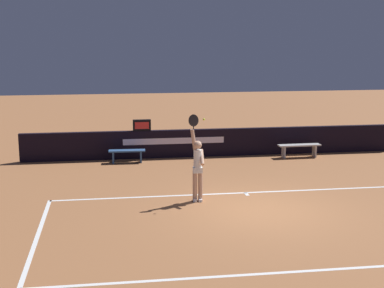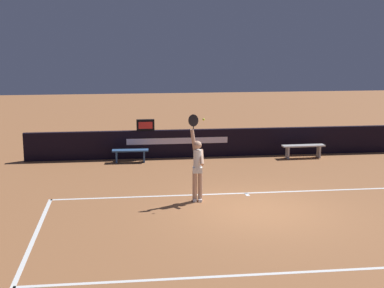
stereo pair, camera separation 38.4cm
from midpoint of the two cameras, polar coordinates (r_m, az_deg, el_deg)
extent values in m
plane|color=#9D623A|center=(15.27, 6.24, -6.69)|extent=(60.00, 60.00, 0.00)
cube|color=white|center=(16.83, 4.80, -4.96)|extent=(11.40, 0.11, 0.00)
cube|color=white|center=(11.73, 11.22, -12.52)|extent=(11.40, 0.11, 0.00)
cube|color=white|center=(13.86, -16.21, -8.97)|extent=(0.11, 5.75, 0.00)
cube|color=white|center=(16.69, 4.92, -5.10)|extent=(0.11, 0.30, 0.00)
cube|color=black|center=(21.61, 1.72, 0.16)|extent=(14.54, 0.20, 1.06)
cube|color=silver|center=(21.27, -2.37, 0.31)|extent=(3.85, 0.01, 0.23)
cube|color=black|center=(21.17, -5.64, 1.92)|extent=(0.67, 0.15, 0.42)
cube|color=red|center=(21.09, -5.63, 1.88)|extent=(0.52, 0.01, 0.26)
cylinder|color=tan|center=(15.86, 0.15, -4.30)|extent=(0.13, 0.13, 0.87)
cylinder|color=tan|center=(15.85, -0.40, -4.31)|extent=(0.13, 0.13, 0.87)
cube|color=white|center=(15.96, 0.16, -5.70)|extent=(0.12, 0.25, 0.07)
cube|color=white|center=(15.95, -0.40, -5.71)|extent=(0.12, 0.25, 0.07)
cylinder|color=white|center=(15.68, -0.13, -1.69)|extent=(0.23, 0.23, 0.61)
cube|color=white|center=(15.74, -0.13, -2.64)|extent=(0.28, 0.23, 0.16)
sphere|color=tan|center=(15.58, -0.13, -0.09)|extent=(0.23, 0.23, 0.23)
cylinder|color=tan|center=(15.55, -0.55, 0.44)|extent=(0.19, 0.12, 0.59)
cylinder|color=tan|center=(15.60, 0.31, -1.36)|extent=(0.14, 0.48, 0.40)
ellipsoid|color=black|center=(15.45, -0.55, 2.41)|extent=(0.29, 0.05, 0.35)
cylinder|color=black|center=(15.48, -0.55, 1.71)|extent=(0.03, 0.03, 0.18)
sphere|color=#C9DF34|center=(15.30, 0.50, 2.52)|extent=(0.06, 0.06, 0.06)
cube|color=#2E5183|center=(20.68, -7.16, -0.69)|extent=(1.34, 0.40, 0.05)
cube|color=#2E5183|center=(20.74, -8.54, -1.31)|extent=(0.07, 0.32, 0.44)
cube|color=#2E5183|center=(20.73, -5.75, -1.25)|extent=(0.07, 0.32, 0.44)
cube|color=#B1AEAD|center=(21.73, 10.36, -0.12)|extent=(1.64, 0.40, 0.05)
cube|color=#B1AEAD|center=(21.57, 8.79, -0.79)|extent=(0.07, 0.32, 0.47)
cube|color=#B1AEAD|center=(22.00, 11.86, -0.67)|extent=(0.07, 0.32, 0.47)
camera|label=1|loc=(0.19, -90.70, -0.14)|focal=52.45mm
camera|label=2|loc=(0.19, 89.30, 0.14)|focal=52.45mm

